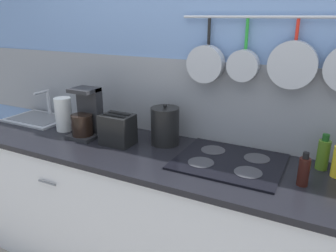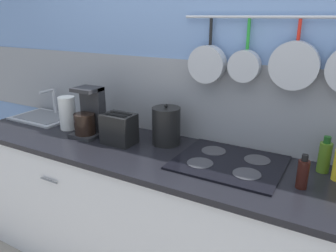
{
  "view_description": "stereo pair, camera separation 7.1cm",
  "coord_description": "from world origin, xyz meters",
  "px_view_note": "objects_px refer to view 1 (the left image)",
  "views": [
    {
      "loc": [
        0.67,
        -1.56,
        1.68
      ],
      "look_at": [
        -0.13,
        0.0,
        1.09
      ],
      "focal_mm": 35.0,
      "sensor_mm": 36.0,
      "label": 1
    },
    {
      "loc": [
        0.73,
        -1.52,
        1.68
      ],
      "look_at": [
        -0.13,
        0.0,
        1.09
      ],
      "focal_mm": 35.0,
      "sensor_mm": 36.0,
      "label": 2
    }
  ],
  "objects_px": {
    "bottle_dish_soap": "(304,171)",
    "bottle_vinegar": "(323,154)",
    "paper_towel_roll": "(64,114)",
    "kettle": "(165,126)",
    "coffee_maker": "(87,117)",
    "toaster": "(118,129)"
  },
  "relations": [
    {
      "from": "paper_towel_roll",
      "to": "bottle_vinegar",
      "type": "relative_size",
      "value": 1.2
    },
    {
      "from": "paper_towel_roll",
      "to": "kettle",
      "type": "height_order",
      "value": "kettle"
    },
    {
      "from": "bottle_dish_soap",
      "to": "bottle_vinegar",
      "type": "height_order",
      "value": "bottle_vinegar"
    },
    {
      "from": "bottle_dish_soap",
      "to": "bottle_vinegar",
      "type": "xyz_separation_m",
      "value": [
        0.07,
        0.23,
        0.01
      ]
    },
    {
      "from": "paper_towel_roll",
      "to": "coffee_maker",
      "type": "height_order",
      "value": "coffee_maker"
    },
    {
      "from": "coffee_maker",
      "to": "toaster",
      "type": "xyz_separation_m",
      "value": [
        0.27,
        -0.02,
        -0.04
      ]
    },
    {
      "from": "bottle_vinegar",
      "to": "kettle",
      "type": "bearing_deg",
      "value": -176.21
    },
    {
      "from": "coffee_maker",
      "to": "paper_towel_roll",
      "type": "bearing_deg",
      "value": 175.47
    },
    {
      "from": "bottle_dish_soap",
      "to": "paper_towel_roll",
      "type": "bearing_deg",
      "value": 177.29
    },
    {
      "from": "coffee_maker",
      "to": "bottle_vinegar",
      "type": "bearing_deg",
      "value": 7.02
    },
    {
      "from": "coffee_maker",
      "to": "toaster",
      "type": "relative_size",
      "value": 1.51
    },
    {
      "from": "bottle_vinegar",
      "to": "paper_towel_roll",
      "type": "bearing_deg",
      "value": -174.52
    },
    {
      "from": "toaster",
      "to": "kettle",
      "type": "relative_size",
      "value": 0.83
    },
    {
      "from": "paper_towel_roll",
      "to": "toaster",
      "type": "distance_m",
      "value": 0.49
    },
    {
      "from": "coffee_maker",
      "to": "bottle_dish_soap",
      "type": "bearing_deg",
      "value": -2.41
    },
    {
      "from": "kettle",
      "to": "bottle_vinegar",
      "type": "bearing_deg",
      "value": 3.79
    },
    {
      "from": "paper_towel_roll",
      "to": "bottle_dish_soap",
      "type": "relative_size",
      "value": 1.39
    },
    {
      "from": "kettle",
      "to": "bottle_vinegar",
      "type": "relative_size",
      "value": 1.33
    },
    {
      "from": "coffee_maker",
      "to": "kettle",
      "type": "xyz_separation_m",
      "value": [
        0.53,
        0.12,
        -0.02
      ]
    },
    {
      "from": "bottle_dish_soap",
      "to": "toaster",
      "type": "bearing_deg",
      "value": 178.29
    },
    {
      "from": "paper_towel_roll",
      "to": "kettle",
      "type": "distance_m",
      "value": 0.76
    },
    {
      "from": "bottle_dish_soap",
      "to": "kettle",
      "type": "bearing_deg",
      "value": 168.24
    }
  ]
}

